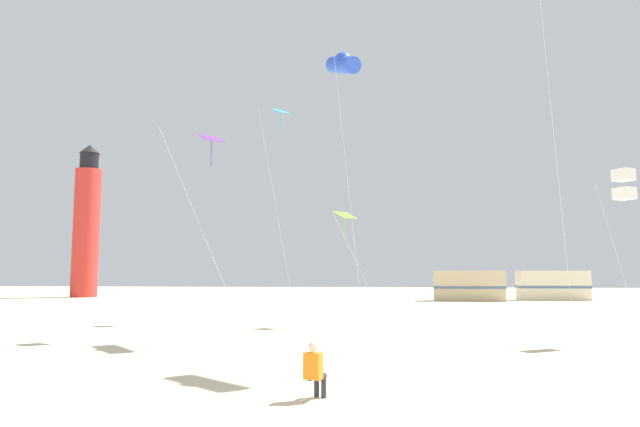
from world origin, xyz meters
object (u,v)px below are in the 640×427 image
Objects in this scene: lighthouse_distant at (87,225)px; kite_diamond_cyan at (281,121)px; kite_tube_blue at (343,64)px; kite_box_white at (624,184)px; kite_diamond_lime at (346,219)px; rv_van_cream at (553,286)px; rv_van_tan at (469,286)px; kite_diamond_violet at (211,145)px; kite_flyer_standing at (315,369)px.

kite_diamond_cyan is at bearing -46.33° from lighthouse_distant.
kite_box_white is (10.52, -1.08, -5.48)m from kite_tube_blue.
kite_diamond_lime reaches higher than rv_van_cream.
kite_box_white is 0.99× the size of rv_van_cream.
kite_tube_blue is 2.14× the size of kite_diamond_lime.
kite_diamond_cyan is at bearing 148.62° from kite_box_white.
kite_diamond_lime is 0.33× the size of lighthouse_distant.
kite_tube_blue is 47.45m from lighthouse_distant.
lighthouse_distant is 2.56× the size of rv_van_tan.
kite_diamond_violet is 16.11m from kite_box_white.
kite_box_white is 0.38× the size of lighthouse_distant.
kite_tube_blue is at bearing -49.29° from lighthouse_distant.
kite_box_white is 32.96m from rv_van_tan.
rv_van_cream is (7.02, 35.06, -4.42)m from kite_box_white.
kite_tube_blue is at bearing 5.95° from kite_diamond_violet.
rv_van_cream is at bearing 50.39° from kite_diamond_cyan.
kite_diamond_cyan is 7.61m from kite_diamond_lime.
kite_diamond_violet reaches higher than kite_flyer_standing.
kite_tube_blue is at bearing -62.41° from kite_diamond_cyan.
lighthouse_distant is (-31.11, 47.43, 7.22)m from kite_flyer_standing.
kite_diamond_lime is at bearing -69.91° from kite_flyer_standing.
kite_diamond_lime is (-0.49, 16.50, 4.61)m from kite_flyer_standing.
kite_diamond_cyan is 17.92m from kite_box_white.
lighthouse_distant is (-30.62, 30.93, 2.61)m from kite_diamond_lime.
kite_diamond_cyan is 2.12× the size of kite_diamond_lime.
rv_van_cream is at bearing 19.94° from rv_van_tan.
kite_tube_blue reaches higher than kite_flyer_standing.
kite_diamond_violet is 1.30× the size of rv_van_cream.
rv_van_tan and rv_van_cream have the same top height.
kite_diamond_cyan is at bearing -58.99° from kite_flyer_standing.
lighthouse_distant is at bearing 138.24° from kite_box_white.
kite_tube_blue is (-0.25, 11.56, 10.68)m from kite_flyer_standing.
kite_diamond_violet is 1.27× the size of rv_van_tan.
lighthouse_distant is (-30.86, 35.87, -3.46)m from kite_tube_blue.
kite_diamond_lime reaches higher than kite_flyer_standing.
kite_flyer_standing is 0.07× the size of lighthouse_distant.
lighthouse_distant is 40.96m from rv_van_tan.
kite_flyer_standing is at bearing -56.73° from lighthouse_distant.
kite_diamond_violet is at bearing -99.21° from kite_diamond_cyan.
kite_tube_blue reaches higher than kite_diamond_lime.
kite_box_white is 36.03m from rv_van_cream.
kite_diamond_violet reaches higher than rv_van_cream.
kite_flyer_standing is 0.18× the size of rv_van_tan.
kite_diamond_violet is at bearing -123.70° from rv_van_cream.
kite_tube_blue is 1.83× the size of rv_van_tan.
rv_van_cream is (17.54, 33.98, -9.91)m from kite_tube_blue.
kite_diamond_lime is at bearing -121.52° from rv_van_cream.
kite_tube_blue is at bearing -103.05° from rv_van_tan.
kite_diamond_cyan is at bearing 80.79° from kite_diamond_violet.
kite_flyer_standing is 14.33m from kite_diamond_violet.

